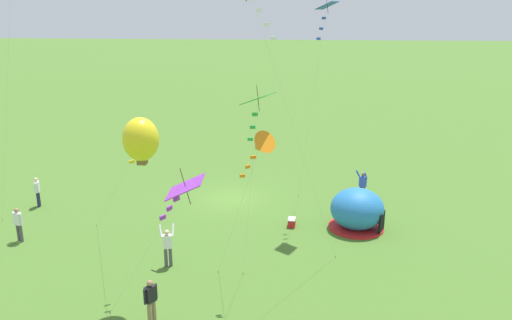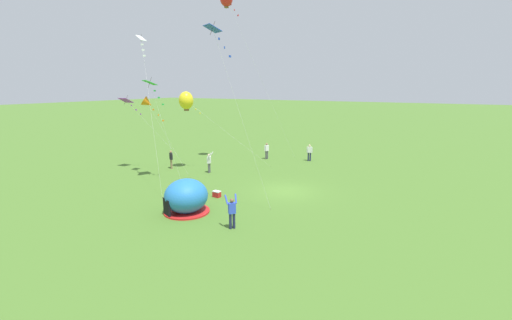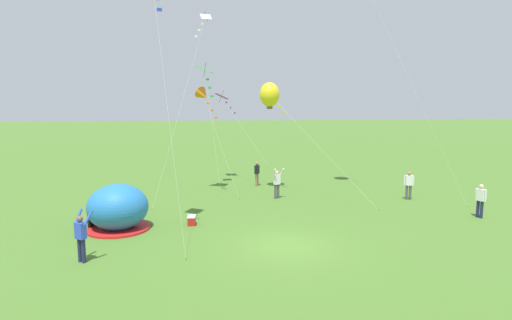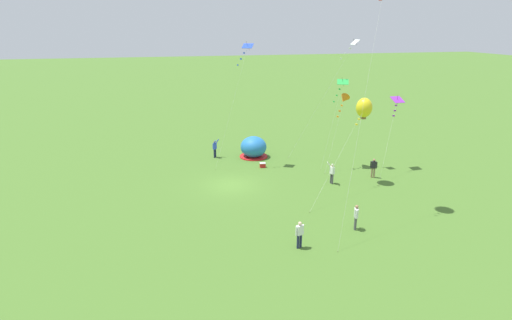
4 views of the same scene
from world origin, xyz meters
name	(u,v)px [view 4 (image 4 of 4)]	position (x,y,z in m)	size (l,w,h in m)	color
ground_plane	(231,185)	(0.00, 0.00, 0.00)	(300.00, 300.00, 0.00)	#477028
popup_tent	(254,147)	(-6.95, 3.56, 1.00)	(2.81, 2.81, 2.10)	#2672BF
cooler_box	(263,165)	(-3.65, 3.65, 0.22)	(0.41, 0.56, 0.44)	red
person_flying_kite	(332,172)	(1.63, 8.25, 1.00)	(0.70, 0.58, 1.89)	#4C4C51
person_watching_sky	(356,216)	(9.37, 6.50, 0.96)	(0.55, 0.37, 1.72)	#4C4C51
person_far_back	(374,167)	(1.17, 12.33, 0.96)	(0.42, 0.50, 1.72)	#8C7251
person_arms_raised	(215,148)	(-7.65, -0.25, 1.00)	(0.71, 0.69, 1.89)	#1E2347
person_with_toddler	(300,233)	(10.68, 2.20, 0.96)	(0.34, 0.57, 1.72)	#1E2347
kite_purple	(397,102)	(-0.84, 15.21, 6.16)	(4.38, 3.96, 6.81)	silver
kite_green	(342,85)	(-2.44, 10.54, 7.61)	(1.43, 2.66, 8.29)	silver
kite_white	(350,49)	(-2.52, 11.16, 10.67)	(3.77, 4.98, 11.53)	silver
kite_blue	(246,50)	(-5.02, 2.44, 10.54)	(1.69, 3.98, 11.30)	silver
kite_orange	(344,99)	(-2.57, 10.94, 6.29)	(2.62, 3.02, 6.84)	silver
kite_yellow	(364,108)	(1.69, 10.65, 6.34)	(5.37, 6.82, 7.14)	silver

